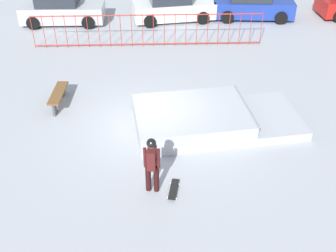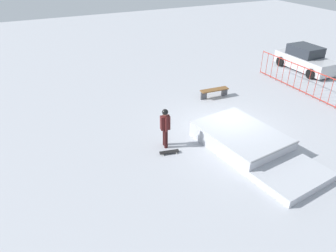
% 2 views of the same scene
% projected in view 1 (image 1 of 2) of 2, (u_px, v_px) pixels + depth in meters
% --- Properties ---
extents(ground_plane, '(60.00, 60.00, 0.00)m').
position_uv_depth(ground_plane, '(148.00, 124.00, 13.91)').
color(ground_plane, '#A8AAB2').
extents(skate_ramp, '(5.68, 3.25, 0.74)m').
position_uv_depth(skate_ramp, '(206.00, 119.00, 13.59)').
color(skate_ramp, '#B0B3BB').
rests_on(skate_ramp, ground).
extents(skater, '(0.44, 0.41, 1.73)m').
position_uv_depth(skater, '(152.00, 161.00, 10.76)').
color(skater, black).
rests_on(skater, ground).
extents(skateboard, '(0.37, 0.82, 0.09)m').
position_uv_depth(skateboard, '(174.00, 189.00, 11.25)').
color(skateboard, black).
rests_on(skateboard, ground).
extents(perimeter_fence, '(10.24, 0.08, 1.50)m').
position_uv_depth(perimeter_fence, '(148.00, 30.00, 18.56)').
color(perimeter_fence, '#B22D23').
rests_on(perimeter_fence, ground).
extents(park_bench, '(0.49, 1.66, 0.48)m').
position_uv_depth(park_bench, '(58.00, 95.00, 14.74)').
color(park_bench, brown).
rests_on(park_bench, ground).
extents(parked_car_silver, '(4.11, 1.95, 1.60)m').
position_uv_depth(parked_car_silver, '(62.00, 9.00, 20.92)').
color(parked_car_silver, '#B7B7BC').
rests_on(parked_car_silver, ground).
extents(parked_car_white, '(4.30, 2.38, 1.60)m').
position_uv_depth(parked_car_white, '(173.00, 6.00, 21.25)').
color(parked_car_white, white).
rests_on(parked_car_white, ground).
extents(parked_car_blue, '(4.22, 2.17, 1.60)m').
position_uv_depth(parked_car_blue, '(252.00, 4.00, 21.51)').
color(parked_car_blue, '#1E3899').
rests_on(parked_car_blue, ground).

